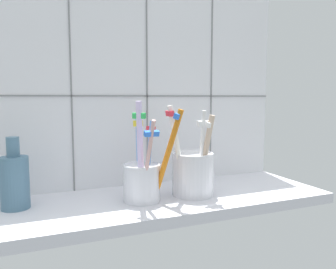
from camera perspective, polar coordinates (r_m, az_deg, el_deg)
The scene contains 5 objects.
counter_slab at distance 67.15cm, azimuth -0.32°, elevation -11.20°, with size 64.00×22.00×2.00cm, color silver.
tile_wall_back at distance 75.30cm, azimuth -3.83°, elevation 7.28°, with size 64.00×2.20×45.00cm.
toothbrush_cup_left at distance 62.86cm, azimuth -4.23°, elevation -7.07°, with size 10.09×11.85×18.60cm.
toothbrush_cup_right at distance 66.78cm, azimuth 4.20°, elevation -6.21°, with size 9.92×8.38×17.78cm.
ceramic_vase at distance 64.30cm, azimuth -24.48°, elevation -7.06°, with size 4.82×4.82×12.50cm.
Camera 1 is at (-24.30, -59.26, 21.17)cm, focal length 36.11 mm.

